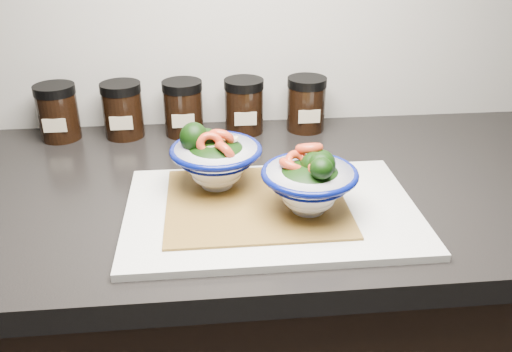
{
  "coord_description": "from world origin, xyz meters",
  "views": [
    {
      "loc": [
        -0.01,
        0.62,
        1.34
      ],
      "look_at": [
        0.06,
        1.36,
        0.96
      ],
      "focal_mm": 38.0,
      "sensor_mm": 36.0,
      "label": 1
    }
  ],
  "objects": [
    {
      "name": "spice_jar_d",
      "position": [
        0.07,
        1.69,
        0.96
      ],
      "size": [
        0.08,
        0.08,
        0.11
      ],
      "color": "black",
      "rests_on": "countertop"
    },
    {
      "name": "countertop",
      "position": [
        0.0,
        1.45,
        0.88
      ],
      "size": [
        3.5,
        0.6,
        0.04
      ],
      "primitive_type": "cube",
      "color": "black",
      "rests_on": "cabinet"
    },
    {
      "name": "spice_jar_a",
      "position": [
        -0.31,
        1.69,
        0.96
      ],
      "size": [
        0.08,
        0.08,
        0.11
      ],
      "color": "black",
      "rests_on": "countertop"
    },
    {
      "name": "spice_jar_c",
      "position": [
        -0.06,
        1.69,
        0.96
      ],
      "size": [
        0.08,
        0.08,
        0.11
      ],
      "color": "black",
      "rests_on": "countertop"
    },
    {
      "name": "spice_jar_e",
      "position": [
        0.2,
        1.69,
        0.96
      ],
      "size": [
        0.08,
        0.08,
        0.11
      ],
      "color": "black",
      "rests_on": "countertop"
    },
    {
      "name": "bamboo_mat",
      "position": [
        0.06,
        1.36,
        0.91
      ],
      "size": [
        0.28,
        0.24,
        0.0
      ],
      "primitive_type": "cube",
      "color": "olive",
      "rests_on": "cutting_board"
    },
    {
      "name": "bowl_left",
      "position": [
        -0.0,
        1.42,
        0.96
      ],
      "size": [
        0.15,
        0.15,
        0.11
      ],
      "rotation": [
        0.0,
        0.0,
        0.23
      ],
      "color": "white",
      "rests_on": "bamboo_mat"
    },
    {
      "name": "bowl_right",
      "position": [
        0.14,
        1.33,
        0.96
      ],
      "size": [
        0.15,
        0.15,
        0.1
      ],
      "rotation": [
        0.0,
        0.0,
        0.08
      ],
      "color": "white",
      "rests_on": "bamboo_mat"
    },
    {
      "name": "cutting_board",
      "position": [
        0.08,
        1.34,
        0.91
      ],
      "size": [
        0.45,
        0.3,
        0.01
      ],
      "primitive_type": "cube",
      "color": "silver",
      "rests_on": "countertop"
    },
    {
      "name": "spice_jar_b",
      "position": [
        -0.18,
        1.69,
        0.96
      ],
      "size": [
        0.08,
        0.08,
        0.11
      ],
      "color": "black",
      "rests_on": "countertop"
    }
  ]
}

